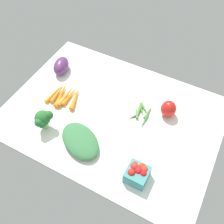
{
  "coord_description": "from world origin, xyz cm",
  "views": [
    {
      "loc": [
        36.77,
        -68.97,
        105.61
      ],
      "look_at": [
        0.0,
        0.0,
        4.0
      ],
      "focal_mm": 41.81,
      "sensor_mm": 36.0,
      "label": 1
    }
  ],
  "objects": [
    {
      "name": "tablecloth",
      "position": [
        0.0,
        0.0,
        1.0
      ],
      "size": [
        104.0,
        76.0,
        2.0
      ],
      "primitive_type": "cube",
      "color": "white",
      "rests_on": "ground"
    },
    {
      "name": "okra_pile",
      "position": [
        13.11,
        7.02,
        2.84
      ],
      "size": [
        10.85,
        16.54,
        1.98
      ],
      "color": "#4E9030",
      "rests_on": "tablecloth"
    },
    {
      "name": "berry_basket",
      "position": [
        24.7,
        -24.2,
        5.92
      ],
      "size": [
        9.01,
        9.01,
        7.62
      ],
      "color": "teal",
      "rests_on": "tablecloth"
    },
    {
      "name": "eggplant",
      "position": [
        -39.73,
        14.07,
        5.89
      ],
      "size": [
        10.98,
        14.47,
        7.79
      ],
      "primitive_type": "ellipsoid",
      "rotation": [
        0.0,
        0.0,
        4.99
      ],
      "color": "#5A2E66",
      "rests_on": "tablecloth"
    },
    {
      "name": "broccoli_head",
      "position": [
        -24.37,
        -21.8,
        8.67
      ],
      "size": [
        8.06,
        9.2,
        10.54
      ],
      "color": "#9ABA7D",
      "rests_on": "tablecloth"
    },
    {
      "name": "bell_pepper_red",
      "position": [
        24.16,
        12.97,
        6.44
      ],
      "size": [
        7.78,
        7.78,
        8.87
      ],
      "primitive_type": "ellipsoid",
      "rotation": [
        0.0,
        0.0,
        3.18
      ],
      "color": "red",
      "rests_on": "tablecloth"
    },
    {
      "name": "carrot_bunch",
      "position": [
        -27.35,
        -0.92,
        3.33
      ],
      "size": [
        16.69,
        18.19,
        2.92
      ],
      "color": "orange",
      "rests_on": "tablecloth"
    },
    {
      "name": "leafy_greens_clump",
      "position": [
        -4.88,
        -21.4,
        4.33
      ],
      "size": [
        26.15,
        22.58,
        4.67
      ],
      "primitive_type": "ellipsoid",
      "rotation": [
        0.0,
        0.0,
        2.68
      ],
      "color": "#377343",
      "rests_on": "tablecloth"
    }
  ]
}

